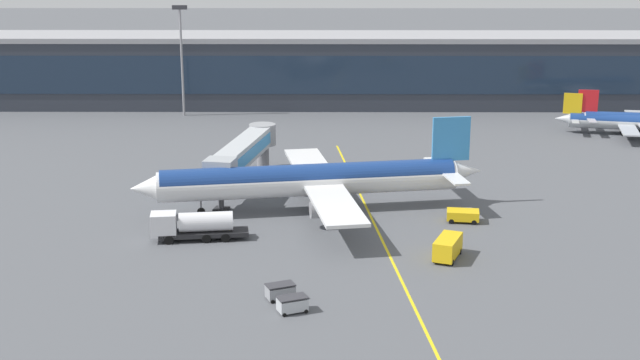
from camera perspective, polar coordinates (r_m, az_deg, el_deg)
name	(u,v)px	position (r m, az deg, el deg)	size (l,w,h in m)	color
ground_plane	(331,226)	(101.49, 0.75, -3.10)	(700.00, 700.00, 0.00)	#515459
apron_lead_in_line	(373,221)	(103.55, 3.53, -2.74)	(0.30, 80.00, 0.01)	yellow
terminal_building	(288,70)	(177.61, -2.12, 7.32)	(190.37, 17.45, 14.35)	#2D333D
main_airliner	(312,180)	(106.40, -0.57, 0.02)	(43.97, 35.23, 11.28)	white
jet_bridge	(245,151)	(117.30, -5.01, 1.93)	(7.78, 24.58, 6.66)	#B2B7BC
fuel_tanker	(193,225)	(97.49, -8.40, -2.97)	(11.03, 3.83, 3.25)	#232326
pushback_tug	(462,215)	(104.37, 9.39, -2.29)	(4.09, 2.81, 1.40)	yellow
crew_van	(448,246)	(92.14, 8.47, -4.36)	(3.79, 5.42, 2.30)	yellow
baggage_cart_0	(292,304)	(78.53, -1.84, -8.20)	(3.04, 2.43, 1.48)	#B2B7BC
baggage_cart_1	(280,291)	(81.30, -2.64, -7.36)	(3.04, 2.43, 1.48)	gray
commuter_jet_far	(630,122)	(158.56, 19.82, 3.61)	(25.15, 20.02, 6.98)	#B2B7BC
apron_light_mast_0	(181,51)	(167.14, -9.16, 8.43)	(2.80, 0.50, 20.97)	gray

